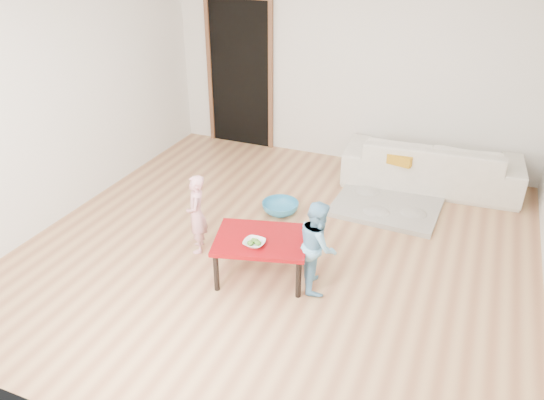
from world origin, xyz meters
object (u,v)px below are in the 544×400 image
Objects in this scene: bowl at (254,243)px; basin at (280,208)px; sofa at (432,163)px; child_pink at (197,214)px; child_blue at (318,246)px; red_table at (261,257)px.

bowl reaches higher than basin.
bowl is 1.41m from basin.
sofa is 3.10m from child_pink.
bowl is 0.22× the size of child_blue.
red_table is 0.57m from child_blue.
sofa is 2.45× the size of child_blue.
child_blue is at bearing 58.17° from child_pink.
bowl is 0.83m from child_pink.
child_pink is at bearing 158.10° from bowl.
sofa is 2.03m from basin.
red_table is 0.27m from bowl.
sofa is 2.84m from red_table.
bowl is 0.45× the size of basin.
sofa is 2.57× the size of child_pink.
basin is (-0.29, 1.20, -0.14)m from red_table.
child_pink is at bearing 167.47° from red_table.
child_pink reaches higher than red_table.
child_blue reaches higher than sofa.
child_pink is at bearing 62.29° from child_blue.
child_pink is at bearing -115.43° from basin.
basin is (0.49, 1.02, -0.35)m from child_pink.
red_table is at bearing 61.37° from sofa.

